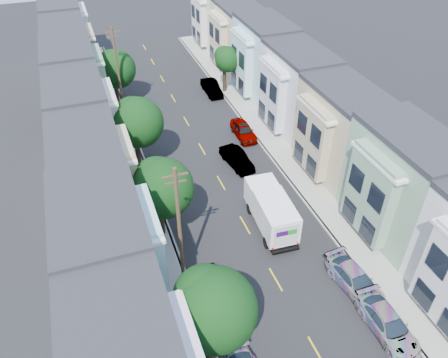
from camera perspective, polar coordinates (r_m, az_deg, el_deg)
name	(u,v)px	position (r m, az deg, el deg)	size (l,w,h in m)	color
ground	(276,280)	(32.54, 6.77, -12.92)	(160.00, 160.00, 0.00)	black
road_slab	(211,165)	(42.73, -1.71, 1.83)	(12.00, 70.00, 0.02)	black
curb_left	(150,177)	(41.63, -9.64, 0.25)	(0.30, 70.00, 0.15)	gray
curb_right	(268,153)	(44.55, 5.72, 3.41)	(0.30, 70.00, 0.15)	gray
sidewalk_left	(136,180)	(41.52, -11.39, -0.11)	(2.60, 70.00, 0.15)	gray
sidewalk_right	(279,151)	(45.04, 7.23, 3.71)	(2.60, 70.00, 0.15)	gray
centerline	(211,165)	(42.73, -1.71, 1.82)	(0.12, 70.00, 0.01)	gold
townhouse_row_left	(95,189)	(41.46, -16.51, -1.27)	(5.00, 70.00, 8.50)	tan
townhouse_row_right	(312,144)	(46.71, 11.44, 4.46)	(5.00, 70.00, 8.50)	tan
tree_b	(213,310)	(23.85, -1.50, -16.77)	(4.64, 4.64, 7.95)	black
tree_c	(162,189)	(32.84, -8.13, -1.27)	(4.70, 4.70, 6.94)	black
tree_d	(137,123)	(40.76, -11.29, 7.19)	(4.70, 4.70, 7.19)	black
tree_e	(116,69)	(53.17, -13.98, 13.71)	(4.45, 4.45, 6.61)	black
tree_far_r	(227,60)	(54.85, 0.36, 15.29)	(3.10, 3.10, 5.75)	black
utility_pole_near	(180,230)	(28.52, -5.81, -6.70)	(1.60, 0.26, 10.00)	#42301E
utility_pole_far	(118,73)	(50.33, -13.65, 13.37)	(1.60, 0.26, 10.00)	#42301E
fedex_truck	(271,210)	(35.17, 6.16, -4.05)	(2.49, 6.46, 3.10)	white
lead_sedan	(237,159)	(42.31, 1.67, 2.65)	(1.59, 4.50, 1.50)	black
parked_left_c	(212,293)	(30.64, -1.61, -14.63)	(1.63, 4.62, 1.54)	#989898
parked_left_d	(167,183)	(39.74, -7.48, -0.52)	(1.53, 4.00, 1.30)	black
parked_right_a	(388,324)	(31.03, 20.60, -17.32)	(2.07, 4.93, 1.48)	#595B62
parked_right_b	(355,280)	(32.65, 16.74, -12.55)	(2.08, 4.95, 1.48)	silver
parked_right_c	(243,130)	(46.70, 2.56, 6.35)	(1.82, 4.74, 1.54)	black
parked_right_d	(212,88)	(55.67, -1.64, 11.82)	(1.62, 4.61, 1.54)	black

